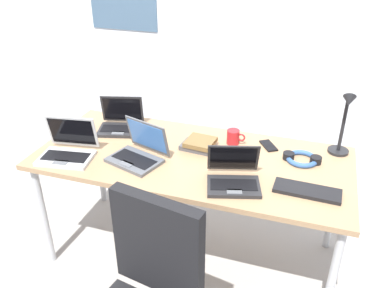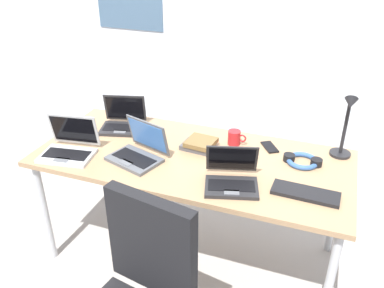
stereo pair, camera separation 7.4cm
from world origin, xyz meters
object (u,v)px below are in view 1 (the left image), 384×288
object	(u,v)px
laptop_far_corner	(68,150)
book_stack	(199,144)
desk_lamp	(344,124)
computer_mouse	(249,157)
laptop_back_left	(138,153)
laptop_back_right	(233,177)
pill_bottle	(75,124)
headphones	(302,159)
coffee_mug	(233,137)
cell_phone	(269,146)
laptop_mid_desk	(121,123)
external_keyboard	(307,191)

from	to	relation	value
laptop_far_corner	book_stack	xyz separation A→B (m)	(0.68, 0.32, -0.02)
desk_lamp	computer_mouse	world-z (taller)	desk_lamp
laptop_back_left	computer_mouse	world-z (taller)	laptop_back_left
laptop_back_right	book_stack	xyz separation A→B (m)	(-0.28, 0.30, -0.01)
laptop_back_right	book_stack	bearing A→B (deg)	132.73
laptop_back_right	laptop_back_left	world-z (taller)	laptop_back_left
laptop_back_right	pill_bottle	size ratio (longest dim) A/B	4.13
headphones	coffee_mug	world-z (taller)	coffee_mug
cell_phone	computer_mouse	bearing A→B (deg)	-147.31
desk_lamp	laptop_far_corner	world-z (taller)	desk_lamp
laptop_mid_desk	headphones	world-z (taller)	laptop_mid_desk
headphones	book_stack	bearing A→B (deg)	-176.07
computer_mouse	book_stack	xyz separation A→B (m)	(-0.31, 0.04, 0.01)
desk_lamp	laptop_back_right	xyz separation A→B (m)	(-0.51, -0.48, -0.16)
book_stack	laptop_back_right	bearing A→B (deg)	-47.27
laptop_mid_desk	cell_phone	bearing A→B (deg)	3.99
laptop_back_right	coffee_mug	size ratio (longest dim) A/B	2.88
desk_lamp	laptop_mid_desk	distance (m)	1.36
computer_mouse	book_stack	world-z (taller)	book_stack
desk_lamp	headphones	bearing A→B (deg)	-145.15
external_keyboard	coffee_mug	world-z (taller)	coffee_mug
cell_phone	laptop_mid_desk	bearing A→B (deg)	150.83
laptop_mid_desk	desk_lamp	bearing A→B (deg)	3.80
cell_phone	headphones	bearing A→B (deg)	-61.87
desk_lamp	laptop_far_corner	distance (m)	1.56
desk_lamp	computer_mouse	bearing A→B (deg)	-156.24
laptop_far_corner	cell_phone	bearing A→B (deg)	23.81
external_keyboard	computer_mouse	size ratio (longest dim) A/B	3.44
desk_lamp	book_stack	distance (m)	0.83
desk_lamp	computer_mouse	size ratio (longest dim) A/B	4.17
desk_lamp	laptop_back_right	distance (m)	0.72
headphones	coffee_mug	xyz separation A→B (m)	(-0.42, 0.08, 0.03)
cell_phone	coffee_mug	bearing A→B (deg)	154.51
laptop_back_right	book_stack	world-z (taller)	laptop_back_right
cell_phone	pill_bottle	world-z (taller)	pill_bottle
computer_mouse	cell_phone	size ratio (longest dim) A/B	0.71
computer_mouse	pill_bottle	xyz separation A→B (m)	(-1.14, 0.02, 0.02)
laptop_back_left	pill_bottle	bearing A→B (deg)	158.63
desk_lamp	computer_mouse	xyz separation A→B (m)	(-0.48, -0.21, -0.18)
external_keyboard	cell_phone	bearing A→B (deg)	123.84
cell_phone	external_keyboard	bearing A→B (deg)	-91.57
laptop_far_corner	book_stack	size ratio (longest dim) A/B	1.61
coffee_mug	headphones	bearing A→B (deg)	-11.35
cell_phone	headphones	distance (m)	0.23
laptop_back_right	headphones	size ratio (longest dim) A/B	1.52
coffee_mug	laptop_back_left	bearing A→B (deg)	-142.88
laptop_back_left	headphones	size ratio (longest dim) A/B	1.63
external_keyboard	laptop_back_right	bearing A→B (deg)	-171.38
external_keyboard	computer_mouse	world-z (taller)	computer_mouse
book_stack	coffee_mug	size ratio (longest dim) A/B	1.81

